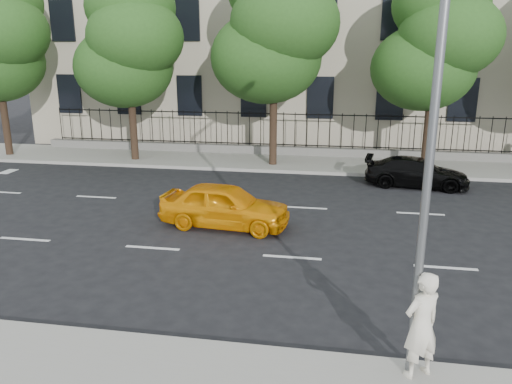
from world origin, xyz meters
TOP-DOWN VIEW (x-y plane):
  - ground at (0.00, 0.00)m, footprint 120.00×120.00m
  - far_sidewalk at (0.00, 14.00)m, footprint 60.00×4.00m
  - lane_markings at (0.00, 4.75)m, footprint 49.60×4.62m
  - iron_fence at (0.00, 15.70)m, footprint 30.00×0.50m
  - street_light at (2.50, -1.77)m, footprint 0.25×3.32m
  - tree_b at (-8.96, 13.36)m, footprint 5.53×5.12m
  - tree_c at (-1.96, 13.36)m, footprint 5.89×5.50m
  - tree_d at (5.04, 13.36)m, footprint 5.34×4.94m
  - yellow_taxi at (-2.36, 4.63)m, footprint 4.27×2.08m
  - black_sedan at (4.30, 10.69)m, footprint 4.33×2.18m
  - woman_near at (2.60, -2.43)m, footprint 0.82×0.76m

SIDE VIEW (x-z plane):
  - ground at x=0.00m, z-range 0.00..0.00m
  - lane_markings at x=0.00m, z-range 0.00..0.01m
  - far_sidewalk at x=0.00m, z-range 0.00..0.15m
  - black_sedan at x=4.30m, z-range 0.00..1.20m
  - iron_fence at x=0.00m, z-range -0.45..1.75m
  - yellow_taxi at x=-2.36m, z-range 0.00..1.40m
  - woman_near at x=2.60m, z-range 0.15..2.04m
  - street_light at x=2.50m, z-range 1.12..9.17m
  - tree_d at x=5.04m, z-range 1.42..10.26m
  - tree_b at x=-8.96m, z-range 1.35..10.33m
  - tree_c at x=-1.96m, z-range 1.51..11.31m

